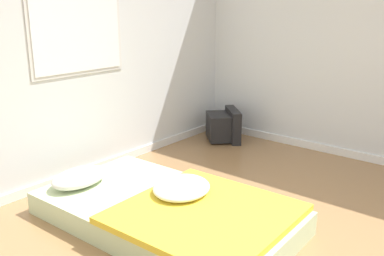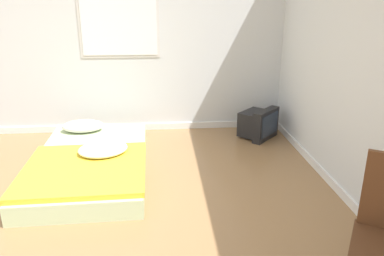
{
  "view_description": "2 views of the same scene",
  "coord_description": "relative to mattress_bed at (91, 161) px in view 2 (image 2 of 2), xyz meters",
  "views": [
    {
      "loc": [
        -2.05,
        -0.99,
        1.7
      ],
      "look_at": [
        1.13,
        1.6,
        0.5
      ],
      "focal_mm": 40.0,
      "sensor_mm": 36.0,
      "label": 1
    },
    {
      "loc": [
        0.98,
        -2.67,
        1.79
      ],
      "look_at": [
        1.33,
        1.41,
        0.37
      ],
      "focal_mm": 35.0,
      "sensor_mm": 36.0,
      "label": 2
    }
  ],
  "objects": [
    {
      "name": "wall_back",
      "position": [
        -0.2,
        1.38,
        1.17
      ],
      "size": [
        7.74,
        0.08,
        2.6
      ],
      "color": "silver",
      "rests_on": "ground_plane"
    },
    {
      "name": "ground_plane",
      "position": [
        -0.2,
        -1.11,
        -0.12
      ],
      "size": [
        20.0,
        20.0,
        0.0
      ],
      "primitive_type": "plane",
      "color": "#997047"
    },
    {
      "name": "mattress_bed",
      "position": [
        0.0,
        0.0,
        0.0
      ],
      "size": [
        1.22,
        2.08,
        0.33
      ],
      "color": "beige",
      "rests_on": "ground_plane"
    },
    {
      "name": "crt_tv",
      "position": [
        2.07,
        0.9,
        0.07
      ],
      "size": [
        0.59,
        0.59,
        0.41
      ],
      "color": "black",
      "rests_on": "ground_plane"
    }
  ]
}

